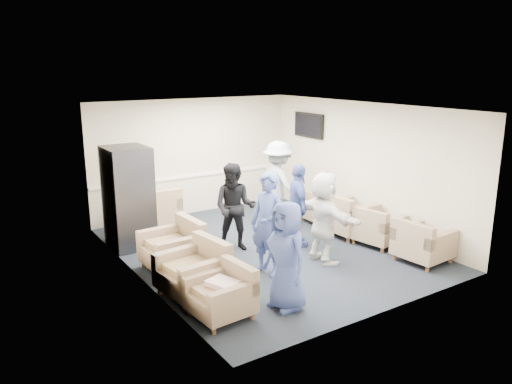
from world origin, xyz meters
TOP-DOWN VIEW (x-y plane):
  - floor at (0.00, 0.00)m, footprint 6.00×6.00m
  - ceiling at (0.00, 0.00)m, footprint 6.00×6.00m
  - back_wall at (0.00, 3.00)m, footprint 5.00×0.02m
  - front_wall at (0.00, -3.00)m, footprint 5.00×0.02m
  - left_wall at (-2.50, 0.00)m, footprint 0.02×6.00m
  - right_wall at (2.50, 0.00)m, footprint 0.02×6.00m
  - chair_rail at (0.00, 2.98)m, footprint 4.98×0.04m
  - tv at (2.44, 1.80)m, footprint 0.10×1.00m
  - armchair_left_near at (-1.98, -1.86)m, footprint 0.84×0.84m
  - armchair_left_mid at (-1.99, -1.02)m, footprint 1.00×1.00m
  - armchair_left_far at (-1.84, 0.08)m, footprint 0.95×0.95m
  - armchair_right_near at (1.96, -2.04)m, footprint 0.90×0.90m
  - armchair_right_midnear at (1.95, -0.98)m, footprint 0.94×0.94m
  - armchair_right_midfar at (1.87, -0.21)m, footprint 0.96×0.96m
  - armchair_right_far at (1.97, 0.72)m, footprint 0.82×0.82m
  - armchair_corner at (-1.27, 2.39)m, footprint 0.95×0.95m
  - vending_machine at (-2.09, 1.62)m, footprint 0.79×0.92m
  - backpack at (-1.14, -0.28)m, footprint 0.31×0.26m
  - pillow at (-1.99, -1.87)m, footprint 0.44×0.51m
  - person_front_left at (-1.09, -2.12)m, footprint 0.55×0.81m
  - person_mid_left at (-0.62, -0.96)m, footprint 0.62×0.75m
  - person_back_left at (-0.50, 0.32)m, footprint 1.03×1.02m
  - person_back_right at (1.05, 1.08)m, footprint 0.82×1.27m
  - person_mid_right at (0.64, -0.14)m, footprint 0.73×1.03m
  - person_front_right at (0.53, -1.05)m, footprint 0.59×1.55m

SIDE VIEW (x-z plane):
  - floor at x=0.00m, z-range 0.00..0.00m
  - backpack at x=-1.14m, z-range 0.01..0.47m
  - armchair_right_far at x=1.97m, z-range 0.00..0.62m
  - armchair_left_near at x=-1.98m, z-range 0.00..0.63m
  - armchair_right_midnear at x=1.95m, z-range 0.00..0.65m
  - armchair_right_near at x=1.96m, z-range 0.00..0.67m
  - armchair_left_mid at x=-1.99m, z-range 0.00..0.72m
  - armchair_left_far at x=-1.84m, z-range 0.00..0.73m
  - armchair_right_midfar at x=1.87m, z-range 0.00..0.74m
  - armchair_corner at x=-1.27m, z-range 0.00..0.76m
  - pillow at x=-1.99m, z-range 0.42..0.54m
  - person_front_left at x=-1.09m, z-range 0.00..1.60m
  - person_mid_right at x=0.64m, z-range 0.00..1.62m
  - person_front_right at x=0.53m, z-range 0.00..1.64m
  - person_back_left at x=-0.50m, z-range 0.00..1.67m
  - person_mid_left at x=-0.62m, z-range 0.00..1.75m
  - chair_rail at x=0.00m, z-range 0.87..0.93m
  - person_back_right at x=1.05m, z-range 0.00..1.87m
  - vending_machine at x=-2.09m, z-range 0.00..1.95m
  - back_wall at x=0.00m, z-range 0.00..2.70m
  - front_wall at x=0.00m, z-range 0.00..2.70m
  - left_wall at x=-2.50m, z-range 0.00..2.70m
  - right_wall at x=2.50m, z-range 0.00..2.70m
  - tv at x=2.44m, z-range 1.76..2.34m
  - ceiling at x=0.00m, z-range 2.70..2.70m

